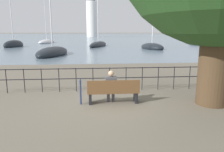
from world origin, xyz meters
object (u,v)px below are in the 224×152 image
(closed_umbrella, at_px, (81,90))
(sailboat_5, at_px, (98,45))
(sailboat_0, at_px, (152,47))
(sailboat_2, at_px, (14,45))
(sailboat_1, at_px, (195,43))
(sailboat_3, at_px, (47,42))
(park_bench, at_px, (113,92))
(sailboat_4, at_px, (53,53))
(seated_person_left, at_px, (111,85))
(harbor_lighthouse, at_px, (92,17))

(closed_umbrella, xyz_separation_m, sailboat_5, (1.48, 31.83, -0.25))
(sailboat_0, bearing_deg, sailboat_2, 147.17)
(sailboat_5, bearing_deg, sailboat_1, 31.84)
(sailboat_2, bearing_deg, sailboat_3, 88.82)
(park_bench, xyz_separation_m, sailboat_4, (-5.18, 17.21, -0.13))
(sailboat_1, height_order, sailboat_4, sailboat_4)
(closed_umbrella, relative_size, sailboat_5, 0.10)
(park_bench, xyz_separation_m, closed_umbrella, (-1.19, -0.01, 0.11))
(sailboat_0, xyz_separation_m, sailboat_5, (-7.95, 6.95, -0.01))
(seated_person_left, xyz_separation_m, sailboat_2, (-14.17, 31.43, -0.29))
(park_bench, distance_m, harbor_lighthouse, 106.34)
(seated_person_left, height_order, sailboat_4, sailboat_4)
(park_bench, height_order, sailboat_2, sailboat_2)
(sailboat_4, bearing_deg, sailboat_5, 80.87)
(sailboat_4, bearing_deg, closed_umbrella, -65.54)
(sailboat_1, xyz_separation_m, sailboat_2, (-34.85, -5.31, 0.14))
(sailboat_4, distance_m, harbor_lighthouse, 89.32)
(closed_umbrella, height_order, harbor_lighthouse, harbor_lighthouse)
(closed_umbrella, distance_m, sailboat_2, 34.12)
(park_bench, bearing_deg, harbor_lighthouse, 90.54)
(sailboat_1, xyz_separation_m, sailboat_5, (-20.30, -5.00, 0.05))
(sailboat_5, relative_size, harbor_lighthouse, 0.45)
(sailboat_2, bearing_deg, sailboat_1, 20.14)
(sailboat_1, relative_size, harbor_lighthouse, 0.43)
(sailboat_4, bearing_deg, sailboat_0, 41.13)
(sailboat_1, bearing_deg, sailboat_0, -117.90)
(sailboat_4, bearing_deg, sailboat_2, 133.78)
(harbor_lighthouse, bearing_deg, park_bench, -89.46)
(park_bench, relative_size, harbor_lighthouse, 0.09)
(sailboat_2, distance_m, sailboat_5, 14.55)
(sailboat_5, bearing_deg, sailboat_2, -160.76)
(sailboat_5, bearing_deg, sailboat_3, 150.27)
(sailboat_2, bearing_deg, seated_person_left, -54.25)
(sailboat_0, xyz_separation_m, sailboat_3, (-19.55, 19.72, -0.04))
(park_bench, height_order, closed_umbrella, closed_umbrella)
(sailboat_1, xyz_separation_m, sailboat_3, (-31.91, 7.77, 0.02))
(sailboat_0, distance_m, harbor_lighthouse, 82.13)
(sailboat_5, bearing_deg, seated_person_left, -72.66)
(park_bench, height_order, sailboat_5, sailboat_5)
(closed_umbrella, height_order, sailboat_0, sailboat_0)
(park_bench, xyz_separation_m, sailboat_3, (-11.32, 44.59, -0.17))
(park_bench, xyz_separation_m, sailboat_5, (0.29, 31.82, -0.14))
(sailboat_1, distance_m, harbor_lighthouse, 73.03)
(closed_umbrella, xyz_separation_m, sailboat_2, (-13.06, 31.52, -0.16))
(sailboat_3, bearing_deg, sailboat_5, -40.34)
(park_bench, bearing_deg, sailboat_5, 89.47)
(seated_person_left, distance_m, sailboat_3, 45.91)
(sailboat_0, bearing_deg, harbor_lighthouse, 80.12)
(harbor_lighthouse, bearing_deg, closed_umbrella, -90.10)
(sailboat_0, xyz_separation_m, harbor_lighthouse, (-9.24, 81.04, 9.59))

